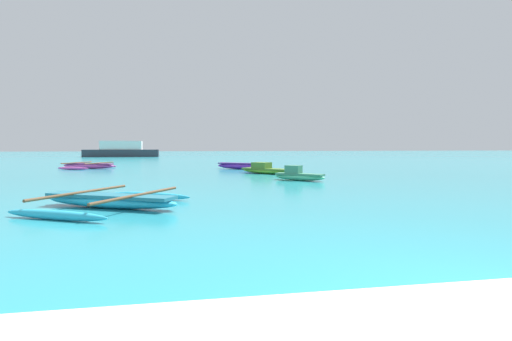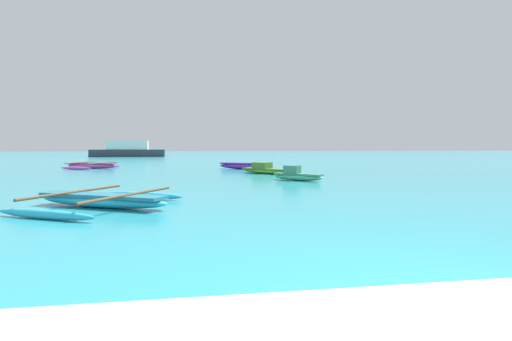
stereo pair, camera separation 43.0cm
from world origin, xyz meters
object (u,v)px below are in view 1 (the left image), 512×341
Objects in this scene: distant_ferry at (122,150)px; moored_boat_2 at (267,170)px; moored_boat_0 at (298,175)px; moored_boat_4 at (88,166)px; moored_boat_1 at (242,166)px; moored_boat_3 at (110,201)px.

moored_boat_2 is at bearing -71.27° from distant_ferry.
moored_boat_4 is at bearing 178.05° from moored_boat_0.
moored_boat_0 is at bearing -35.50° from moored_boat_2.
distant_ferry reaches higher than moored_boat_1.
moored_boat_2 is (0.67, -4.43, -0.01)m from moored_boat_1.
moored_boat_2 is at bearing -44.73° from moored_boat_1.
distant_ferry reaches higher than moored_boat_4.
distant_ferry reaches higher than moored_boat_3.
moored_boat_4 is (-4.39, 18.07, 0.02)m from moored_boat_3.
moored_boat_3 is 0.43× the size of distant_ferry.
moored_boat_0 is at bearing 73.39° from moored_boat_3.
moored_boat_0 reaches higher than moored_boat_2.
moored_boat_2 is at bearing 139.91° from moored_boat_0.
distant_ferry is (-2.16, 30.74, 0.72)m from moored_boat_4.
moored_boat_4 is at bearing -157.99° from moored_boat_1.
moored_boat_4 is (-11.10, 11.47, -0.04)m from moored_boat_0.
moored_boat_3 is 1.14× the size of moored_boat_4.
moored_boat_2 is 0.70× the size of moored_boat_3.
moored_boat_2 is at bearing 89.38° from moored_boat_3.
moored_boat_4 is at bearing -164.85° from moored_boat_2.
moored_boat_2 is 39.88m from distant_ferry.
moored_boat_1 reaches higher than moored_boat_3.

